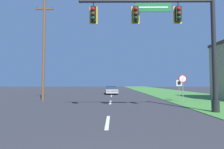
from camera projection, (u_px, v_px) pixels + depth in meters
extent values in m
cube|color=#428438|center=(169.00, 93.00, 31.84)|extent=(10.00, 110.00, 0.04)
cube|color=silver|center=(108.00, 122.00, 7.95)|extent=(0.16, 2.80, 0.01)
cube|color=silver|center=(110.00, 102.00, 15.94)|extent=(0.16, 2.80, 0.01)
cube|color=silver|center=(111.00, 96.00, 23.93)|extent=(0.16, 2.80, 0.01)
cube|color=silver|center=(112.00, 93.00, 31.92)|extent=(0.16, 2.80, 0.01)
cube|color=silver|center=(112.00, 91.00, 39.91)|extent=(0.16, 2.80, 0.01)
cylinder|color=#232326|center=(216.00, 106.00, 10.46)|extent=(0.44, 0.44, 0.70)
cylinder|color=#232326|center=(214.00, 51.00, 10.63)|extent=(0.26, 0.26, 7.40)
cylinder|color=#232326|center=(146.00, 1.00, 10.81)|extent=(8.19, 0.16, 0.16)
sphere|color=#232326|center=(80.00, 1.00, 10.84)|extent=(0.21, 0.21, 0.21)
cube|color=#196B33|center=(153.00, 7.00, 10.78)|extent=(2.20, 0.06, 0.55)
cube|color=white|center=(153.00, 7.00, 10.75)|extent=(1.85, 0.01, 0.08)
cylinder|color=black|center=(93.00, 4.00, 10.82)|extent=(0.06, 0.06, 0.35)
cube|color=yellow|center=(94.00, 15.00, 10.93)|extent=(0.50, 0.03, 1.11)
cube|color=black|center=(93.00, 14.00, 10.79)|extent=(0.34, 0.24, 0.95)
sphere|color=red|center=(93.00, 9.00, 10.67)|extent=(0.22, 0.22, 0.22)
sphere|color=#51380F|center=(93.00, 14.00, 10.65)|extent=(0.22, 0.22, 0.22)
sphere|color=#0F3D19|center=(93.00, 18.00, 10.64)|extent=(0.22, 0.22, 0.22)
cylinder|color=black|center=(136.00, 4.00, 10.80)|extent=(0.06, 0.06, 0.35)
cube|color=yellow|center=(135.00, 15.00, 10.91)|extent=(0.50, 0.03, 1.11)
cube|color=black|center=(136.00, 14.00, 10.77)|extent=(0.34, 0.24, 0.95)
sphere|color=red|center=(136.00, 9.00, 10.65)|extent=(0.22, 0.22, 0.22)
sphere|color=#51380F|center=(136.00, 13.00, 10.63)|extent=(0.22, 0.22, 0.22)
sphere|color=#0F3D19|center=(136.00, 18.00, 10.62)|extent=(0.22, 0.22, 0.22)
cylinder|color=black|center=(178.00, 4.00, 10.78)|extent=(0.06, 0.06, 0.35)
cube|color=yellow|center=(177.00, 15.00, 10.89)|extent=(0.50, 0.03, 1.11)
cube|color=black|center=(178.00, 14.00, 10.75)|extent=(0.34, 0.24, 0.95)
sphere|color=red|center=(179.00, 9.00, 10.63)|extent=(0.22, 0.22, 0.22)
sphere|color=#51380F|center=(179.00, 13.00, 10.61)|extent=(0.22, 0.22, 0.22)
sphere|color=#0F3D19|center=(179.00, 18.00, 10.60)|extent=(0.22, 0.22, 0.22)
cylinder|color=black|center=(115.00, 91.00, 29.67)|extent=(0.22, 0.64, 0.64)
cylinder|color=black|center=(106.00, 92.00, 29.56)|extent=(0.22, 0.64, 0.64)
cylinder|color=black|center=(117.00, 93.00, 26.49)|extent=(0.22, 0.64, 0.64)
cylinder|color=black|center=(107.00, 93.00, 26.38)|extent=(0.22, 0.64, 0.64)
cube|color=#B7B7BC|center=(111.00, 91.00, 28.03)|extent=(2.17, 4.72, 0.55)
cube|color=#283342|center=(111.00, 88.00, 28.17)|extent=(1.74, 2.05, 0.42)
cube|color=#B7B7BC|center=(111.00, 87.00, 28.18)|extent=(1.70, 2.00, 0.06)
cube|color=#B71414|center=(112.00, 91.00, 25.77)|extent=(1.67, 0.19, 0.14)
cylinder|color=gray|center=(183.00, 90.00, 15.99)|extent=(0.07, 0.07, 2.20)
cylinder|color=red|center=(183.00, 79.00, 16.03)|extent=(0.76, 0.04, 0.76)
cylinder|color=white|center=(183.00, 79.00, 16.01)|extent=(0.61, 0.01, 0.61)
cylinder|color=gray|center=(179.00, 90.00, 17.55)|extent=(0.06, 0.06, 2.00)
cube|color=white|center=(179.00, 83.00, 17.59)|extent=(0.55, 0.04, 0.60)
cube|color=black|center=(179.00, 83.00, 17.56)|extent=(0.31, 0.01, 0.34)
cylinder|color=brown|center=(44.00, 50.00, 17.16)|extent=(0.26, 0.26, 10.04)
cube|color=brown|center=(45.00, 9.00, 17.36)|extent=(1.80, 0.12, 0.12)
cylinder|color=#333338|center=(37.00, 8.00, 17.37)|extent=(0.08, 0.08, 0.12)
cylinder|color=#333338|center=(52.00, 8.00, 17.36)|extent=(0.08, 0.08, 0.12)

